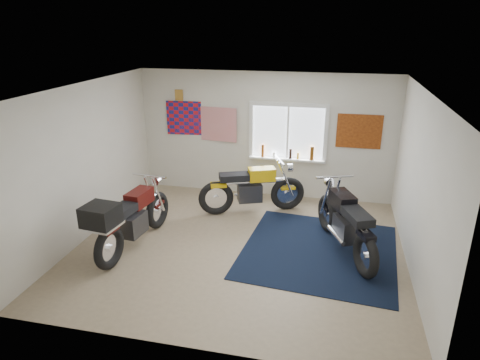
% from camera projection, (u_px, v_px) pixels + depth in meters
% --- Properties ---
extents(ground, '(5.50, 5.50, 0.00)m').
position_uv_depth(ground, '(239.00, 247.00, 7.38)').
color(ground, '#9E896B').
rests_on(ground, ground).
extents(room_shell, '(5.50, 5.50, 5.50)m').
position_uv_depth(room_shell, '(239.00, 156.00, 6.80)').
color(room_shell, white).
rests_on(room_shell, ground).
extents(navy_rug, '(2.72, 2.81, 0.01)m').
position_uv_depth(navy_rug, '(319.00, 251.00, 7.25)').
color(navy_rug, black).
rests_on(navy_rug, ground).
extents(window_assembly, '(1.66, 0.17, 1.26)m').
position_uv_depth(window_assembly, '(288.00, 136.00, 9.05)').
color(window_assembly, white).
rests_on(window_assembly, room_shell).
extents(oil_bottles, '(1.13, 0.09, 0.30)m').
position_uv_depth(oil_bottles, '(292.00, 153.00, 9.09)').
color(oil_bottles, brown).
rests_on(oil_bottles, window_assembly).
extents(flag_display, '(1.60, 0.10, 1.17)m').
position_uv_depth(flag_display, '(179.00, 95.00, 9.28)').
color(flag_display, red).
rests_on(flag_display, room_shell).
extents(triumph_poster, '(0.90, 0.03, 0.70)m').
position_uv_depth(triumph_poster, '(359.00, 131.00, 8.70)').
color(triumph_poster, '#A54C14').
rests_on(triumph_poster, room_shell).
extents(yellow_triumph, '(2.06, 0.99, 1.10)m').
position_uv_depth(yellow_triumph, '(252.00, 190.00, 8.59)').
color(yellow_triumph, black).
rests_on(yellow_triumph, ground).
extents(black_chrome_bike, '(1.06, 2.12, 1.15)m').
position_uv_depth(black_chrome_bike, '(346.00, 224.00, 7.08)').
color(black_chrome_bike, black).
rests_on(black_chrome_bike, navy_rug).
extents(maroon_tourer, '(0.76, 2.21, 1.12)m').
position_uv_depth(maroon_tourer, '(128.00, 219.00, 7.08)').
color(maroon_tourer, black).
rests_on(maroon_tourer, ground).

